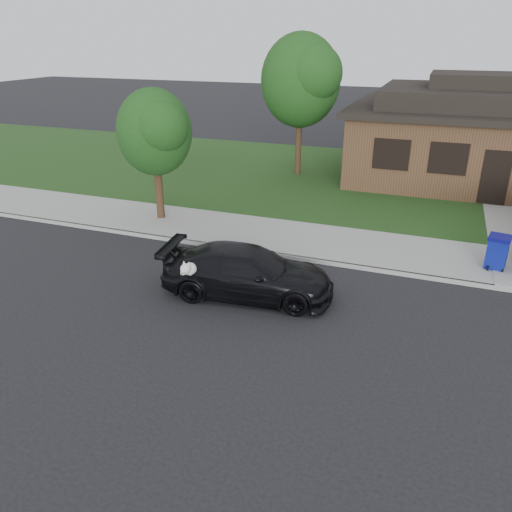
% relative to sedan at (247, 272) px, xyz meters
% --- Properties ---
extents(ground, '(120.00, 120.00, 0.00)m').
position_rel_sedan_xyz_m(ground, '(2.41, -0.91, -0.65)').
color(ground, black).
rests_on(ground, ground).
extents(sidewalk, '(60.00, 3.00, 0.12)m').
position_rel_sedan_xyz_m(sidewalk, '(2.41, 4.09, -0.59)').
color(sidewalk, gray).
rests_on(sidewalk, ground).
extents(curb, '(60.00, 0.12, 0.12)m').
position_rel_sedan_xyz_m(curb, '(2.41, 2.59, -0.59)').
color(curb, gray).
rests_on(curb, ground).
extents(lawn, '(60.00, 13.00, 0.13)m').
position_rel_sedan_xyz_m(lawn, '(2.41, 12.09, -0.59)').
color(lawn, '#193814').
rests_on(lawn, ground).
extents(sedan, '(4.67, 2.44, 1.30)m').
position_rel_sedan_xyz_m(sedan, '(0.00, 0.00, 0.00)').
color(sedan, black).
rests_on(sedan, ground).
extents(recycling_bin, '(0.69, 0.69, 0.98)m').
position_rel_sedan_xyz_m(recycling_bin, '(6.21, 3.81, -0.04)').
color(recycling_bin, navy).
rests_on(recycling_bin, sidewalk).
extents(house, '(12.60, 8.60, 4.65)m').
position_rel_sedan_xyz_m(house, '(6.41, 14.08, 1.48)').
color(house, '#422B1C').
rests_on(house, ground).
extents(tree_0, '(3.78, 3.60, 6.34)m').
position_rel_sedan_xyz_m(tree_0, '(-1.92, 11.96, 3.83)').
color(tree_0, '#332114').
rests_on(tree_0, ground).
extents(tree_2, '(2.73, 2.60, 4.59)m').
position_rel_sedan_xyz_m(tree_2, '(-4.97, 4.20, 2.61)').
color(tree_2, '#332114').
rests_on(tree_2, ground).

